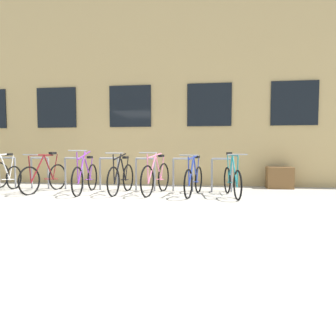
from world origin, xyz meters
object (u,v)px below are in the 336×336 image
object	(u,v)px
bicycle_maroon	(44,177)
bicycle_teal	(232,180)
bicycle_purple	(85,177)
bicycle_blue	(194,180)
bicycle_black	(121,178)
bicycle_pink	(156,177)
planter_box	(280,178)
bicycle_white	(1,177)

from	to	relation	value
bicycle_maroon	bicycle_teal	bearing A→B (deg)	-0.01
bicycle_purple	bicycle_blue	world-z (taller)	bicycle_purple
bicycle_black	bicycle_maroon	bearing A→B (deg)	-178.66
bicycle_maroon	bicycle_pink	bearing A→B (deg)	1.94
bicycle_blue	planter_box	xyz separation A→B (m)	(2.31, 1.59, -0.08)
bicycle_purple	bicycle_teal	size ratio (longest dim) A/B	1.07
bicycle_blue	planter_box	size ratio (longest dim) A/B	2.37
bicycle_pink	bicycle_purple	bearing A→B (deg)	-175.95
bicycle_pink	bicycle_purple	world-z (taller)	bicycle_purple
planter_box	bicycle_purple	bearing A→B (deg)	-162.40
bicycle_purple	bicycle_black	distance (m)	0.91
bicycle_pink	bicycle_blue	xyz separation A→B (m)	(0.94, -0.12, -0.03)
bicycle_white	planter_box	size ratio (longest dim) A/B	2.39
bicycle_pink	bicycle_teal	world-z (taller)	bicycle_pink
bicycle_teal	planter_box	bearing A→B (deg)	47.94
bicycle_pink	planter_box	xyz separation A→B (m)	(3.25, 1.47, -0.10)
bicycle_purple	bicycle_blue	bearing A→B (deg)	0.20
bicycle_maroon	bicycle_white	world-z (taller)	bicycle_maroon
bicycle_pink	bicycle_purple	distance (m)	1.78
bicycle_white	bicycle_teal	world-z (taller)	bicycle_teal
bicycle_maroon	bicycle_black	world-z (taller)	bicycle_black
bicycle_maroon	bicycle_black	xyz separation A→B (m)	(2.02, 0.05, -0.00)
bicycle_blue	bicycle_teal	world-z (taller)	bicycle_teal
bicycle_maroon	bicycle_purple	bearing A→B (deg)	-1.44
bicycle_purple	planter_box	bearing A→B (deg)	17.60
bicycle_white	bicycle_pink	size ratio (longest dim) A/B	0.93
bicycle_maroon	bicycle_pink	world-z (taller)	bicycle_pink
bicycle_purple	bicycle_blue	xyz separation A→B (m)	(2.71, 0.01, -0.02)
bicycle_white	bicycle_purple	bearing A→B (deg)	1.12
bicycle_maroon	planter_box	size ratio (longest dim) A/B	2.46
bicycle_blue	bicycle_teal	xyz separation A→B (m)	(0.90, 0.02, 0.00)
bicycle_maroon	bicycle_pink	distance (m)	2.89
bicycle_black	planter_box	size ratio (longest dim) A/B	2.42
bicycle_maroon	bicycle_blue	world-z (taller)	bicycle_maroon
bicycle_white	bicycle_black	size ratio (longest dim) A/B	0.99
bicycle_black	bicycle_blue	bearing A→B (deg)	-2.09
bicycle_maroon	bicycle_purple	distance (m)	1.12
bicycle_black	bicycle_white	bearing A→B (deg)	-177.84
bicycle_black	bicycle_pink	bearing A→B (deg)	3.31
bicycle_teal	bicycle_maroon	bearing A→B (deg)	179.99
bicycle_pink	planter_box	size ratio (longest dim) A/B	2.56
bicycle_purple	bicycle_teal	xyz separation A→B (m)	(3.61, 0.03, -0.01)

